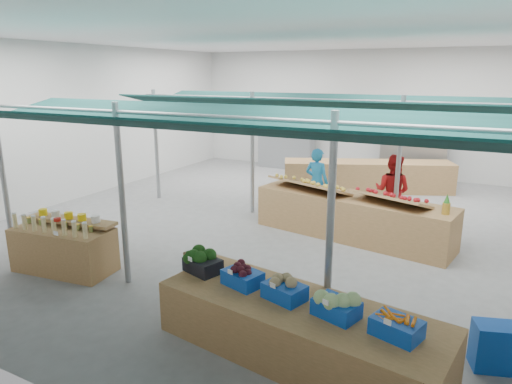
% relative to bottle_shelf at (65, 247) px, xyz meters
% --- Properties ---
extents(floor, '(13.00, 13.00, 0.00)m').
position_rel_bottle_shelf_xyz_m(floor, '(2.32, 4.12, -0.43)').
color(floor, slate).
rests_on(floor, ground).
extents(hall, '(13.00, 13.00, 13.00)m').
position_rel_bottle_shelf_xyz_m(hall, '(2.32, 5.56, 2.21)').
color(hall, silver).
rests_on(hall, ground).
extents(pole_grid, '(10.00, 4.60, 3.00)m').
position_rel_bottle_shelf_xyz_m(pole_grid, '(3.07, 2.37, 1.38)').
color(pole_grid, gray).
rests_on(pole_grid, floor).
extents(awnings, '(9.50, 7.08, 0.30)m').
position_rel_bottle_shelf_xyz_m(awnings, '(3.07, 2.37, 2.35)').
color(awnings, black).
rests_on(awnings, pole_grid).
extents(back_shelving_left, '(2.00, 0.50, 2.00)m').
position_rel_bottle_shelf_xyz_m(back_shelving_left, '(-0.18, 10.12, 0.57)').
color(back_shelving_left, '#B23F33').
rests_on(back_shelving_left, floor).
extents(back_shelving_right, '(2.00, 0.50, 2.00)m').
position_rel_bottle_shelf_xyz_m(back_shelving_right, '(4.32, 10.12, 0.57)').
color(back_shelving_right, '#B23F33').
rests_on(back_shelving_right, floor).
extents(bottle_shelf, '(1.86, 1.27, 1.07)m').
position_rel_bottle_shelf_xyz_m(bottle_shelf, '(0.00, 0.00, 0.00)').
color(bottle_shelf, olive).
rests_on(bottle_shelf, floor).
extents(veg_counter, '(3.77, 1.73, 0.71)m').
position_rel_bottle_shelf_xyz_m(veg_counter, '(4.65, -0.47, -0.08)').
color(veg_counter, olive).
rests_on(veg_counter, floor).
extents(fruit_counter, '(4.32, 1.68, 0.90)m').
position_rel_bottle_shelf_xyz_m(fruit_counter, '(4.05, 3.97, 0.02)').
color(fruit_counter, olive).
rests_on(fruit_counter, floor).
extents(far_counter, '(4.89, 2.87, 0.88)m').
position_rel_bottle_shelf_xyz_m(far_counter, '(3.34, 8.14, 0.01)').
color(far_counter, olive).
rests_on(far_counter, floor).
extents(crate_stack, '(0.56, 0.47, 0.57)m').
position_rel_bottle_shelf_xyz_m(crate_stack, '(6.82, 0.36, -0.14)').
color(crate_stack, '#1046B2').
rests_on(crate_stack, floor).
extents(vendor_left, '(0.67, 0.50, 1.68)m').
position_rel_bottle_shelf_xyz_m(vendor_left, '(2.85, 5.07, 0.41)').
color(vendor_left, '#1B77B3').
rests_on(vendor_left, floor).
extents(vendor_right, '(0.91, 0.76, 1.68)m').
position_rel_bottle_shelf_xyz_m(vendor_right, '(4.65, 5.07, 0.41)').
color(vendor_right, maroon).
rests_on(vendor_right, floor).
extents(crate_broccoli, '(0.58, 0.48, 0.35)m').
position_rel_bottle_shelf_xyz_m(crate_broccoli, '(3.10, -0.24, 0.43)').
color(crate_broccoli, black).
rests_on(crate_broccoli, veg_counter).
extents(crate_beets, '(0.58, 0.48, 0.29)m').
position_rel_bottle_shelf_xyz_m(crate_beets, '(3.80, -0.34, 0.41)').
color(crate_beets, '#1046B2').
rests_on(crate_beets, veg_counter).
extents(crate_celeriac, '(0.58, 0.48, 0.31)m').
position_rel_bottle_shelf_xyz_m(crate_celeriac, '(4.45, -0.44, 0.42)').
color(crate_celeriac, '#1046B2').
rests_on(crate_celeriac, veg_counter).
extents(crate_cabbage, '(0.58, 0.48, 0.35)m').
position_rel_bottle_shelf_xyz_m(crate_cabbage, '(5.15, -0.54, 0.43)').
color(crate_cabbage, '#1046B2').
rests_on(crate_cabbage, veg_counter).
extents(crate_carrots, '(0.58, 0.48, 0.29)m').
position_rel_bottle_shelf_xyz_m(crate_carrots, '(5.85, -0.65, 0.39)').
color(crate_carrots, '#1046B2').
rests_on(crate_carrots, veg_counter).
extents(sparrow, '(0.12, 0.09, 0.11)m').
position_rel_bottle_shelf_xyz_m(sparrow, '(2.93, -0.34, 0.52)').
color(sparrow, brown).
rests_on(sparrow, crate_broccoli).
extents(pole_ribbon, '(0.12, 0.12, 0.28)m').
position_rel_bottle_shelf_xyz_m(pole_ribbon, '(0.34, -0.37, 0.65)').
color(pole_ribbon, '#B3160B').
rests_on(pole_ribbon, pole_grid).
extents(apple_heap_yellow, '(2.02, 1.28, 0.27)m').
position_rel_bottle_shelf_xyz_m(apple_heap_yellow, '(3.05, 4.04, 0.64)').
color(apple_heap_yellow, '#997247').
rests_on(apple_heap_yellow, fruit_counter).
extents(apple_heap_red, '(1.65, 1.15, 0.27)m').
position_rel_bottle_shelf_xyz_m(apple_heap_red, '(4.88, 3.73, 0.64)').
color(apple_heap_red, '#997247').
rests_on(apple_heap_red, fruit_counter).
extents(pineapple, '(0.14, 0.14, 0.39)m').
position_rel_bottle_shelf_xyz_m(pineapple, '(5.91, 3.56, 0.65)').
color(pineapple, '#8C6019').
rests_on(pineapple, fruit_counter).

